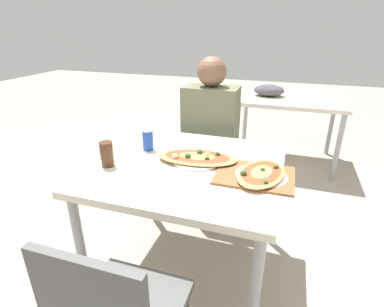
{
  "coord_description": "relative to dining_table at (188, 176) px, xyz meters",
  "views": [
    {
      "loc": [
        0.49,
        -1.42,
        1.45
      ],
      "look_at": [
        0.02,
        0.02,
        0.79
      ],
      "focal_mm": 28.0,
      "sensor_mm": 36.0,
      "label": 1
    }
  ],
  "objects": [
    {
      "name": "ground_plane",
      "position": [
        0.0,
        0.0,
        -0.65
      ],
      "size": [
        14.0,
        14.0,
        0.0
      ],
      "primitive_type": "plane",
      "color": "#9E9384"
    },
    {
      "name": "dining_table",
      "position": [
        0.0,
        0.0,
        0.0
      ],
      "size": [
        1.02,
        0.96,
        0.73
      ],
      "color": "beige",
      "rests_on": "ground_plane"
    },
    {
      "name": "chair_far_seated",
      "position": [
        -0.06,
        0.81,
        -0.15
      ],
      "size": [
        0.4,
        0.4,
        0.87
      ],
      "rotation": [
        0.0,
        0.0,
        3.14
      ],
      "color": "#4C4C4C",
      "rests_on": "ground_plane"
    },
    {
      "name": "person_seated",
      "position": [
        -0.06,
        0.7,
        0.08
      ],
      "size": [
        0.4,
        0.26,
        1.24
      ],
      "rotation": [
        0.0,
        0.0,
        3.14
      ],
      "color": "#2D2D38",
      "rests_on": "ground_plane"
    },
    {
      "name": "pizza_main",
      "position": [
        0.04,
        0.05,
        0.1
      ],
      "size": [
        0.47,
        0.28,
        0.06
      ],
      "color": "white",
      "rests_on": "dining_table"
    },
    {
      "name": "soda_can",
      "position": [
        -0.3,
        0.12,
        0.14
      ],
      "size": [
        0.07,
        0.07,
        0.12
      ],
      "color": "#1E47B2",
      "rests_on": "dining_table"
    },
    {
      "name": "drink_glass",
      "position": [
        -0.41,
        -0.16,
        0.14
      ],
      "size": [
        0.07,
        0.07,
        0.14
      ],
      "color": "#4C2D19",
      "rests_on": "dining_table"
    },
    {
      "name": "serving_tray",
      "position": [
        0.37,
        -0.03,
        0.08
      ],
      "size": [
        0.39,
        0.3,
        0.01
      ],
      "color": "brown",
      "rests_on": "dining_table"
    },
    {
      "name": "pizza_second",
      "position": [
        0.4,
        -0.03,
        0.09
      ],
      "size": [
        0.3,
        0.4,
        0.06
      ],
      "color": "white",
      "rests_on": "dining_table"
    },
    {
      "name": "background_table",
      "position": [
        0.46,
        1.88,
        0.02
      ],
      "size": [
        1.1,
        0.8,
        0.85
      ],
      "color": "beige",
      "rests_on": "ground_plane"
    }
  ]
}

